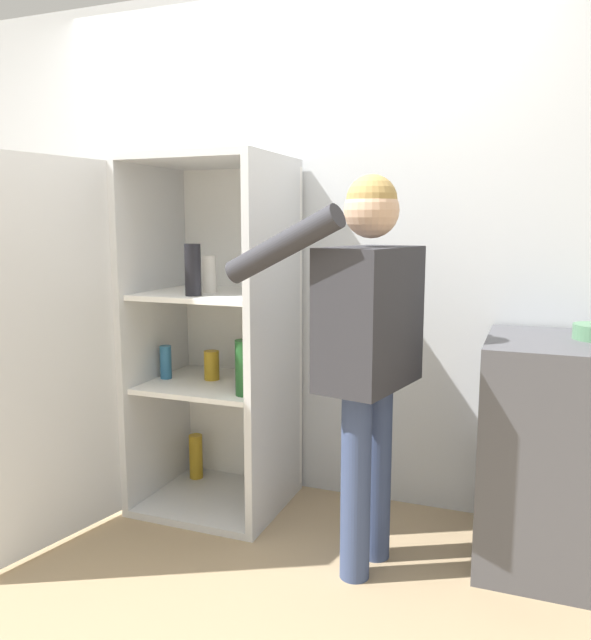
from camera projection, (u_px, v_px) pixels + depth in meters
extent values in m
plane|color=tan|center=(198.00, 575.00, 2.48)|extent=(12.00, 12.00, 0.00)
cube|color=silver|center=(288.00, 246.00, 3.19)|extent=(7.00, 0.06, 2.55)
cube|color=silver|center=(217.00, 498.00, 3.14)|extent=(0.69, 0.62, 0.04)
cube|color=silver|center=(210.00, 160.00, 2.89)|extent=(0.69, 0.62, 0.04)
cube|color=white|center=(240.00, 327.00, 3.28)|extent=(0.69, 0.03, 1.63)
cube|color=silver|center=(156.00, 332.00, 3.13)|extent=(0.03, 0.62, 1.63)
cube|color=silver|center=(275.00, 341.00, 2.90)|extent=(0.04, 0.62, 1.63)
cube|color=white|center=(214.00, 384.00, 3.05)|extent=(0.62, 0.55, 0.02)
cube|color=white|center=(213.00, 294.00, 2.98)|extent=(0.62, 0.55, 0.02)
cube|color=silver|center=(46.00, 355.00, 2.58)|extent=(0.19, 0.68, 1.63)
cylinder|color=teal|center=(166.00, 362.00, 3.10)|extent=(0.06, 0.06, 0.17)
cylinder|color=#B78C1E|center=(212.00, 365.00, 3.08)|extent=(0.07, 0.07, 0.14)
cylinder|color=beige|center=(209.00, 274.00, 2.94)|extent=(0.07, 0.07, 0.18)
cylinder|color=#1E5123|center=(245.00, 368.00, 2.79)|extent=(0.09, 0.09, 0.25)
cylinder|color=black|center=(193.00, 270.00, 2.80)|extent=(0.07, 0.07, 0.23)
cylinder|color=#B78C1E|center=(196.00, 456.00, 3.34)|extent=(0.07, 0.07, 0.24)
cylinder|color=beige|center=(268.00, 361.00, 3.04)|extent=(0.06, 0.06, 0.20)
cylinder|color=#384770|center=(356.00, 486.00, 2.42)|extent=(0.12, 0.12, 0.76)
cylinder|color=#384770|center=(377.00, 470.00, 2.57)|extent=(0.12, 0.12, 0.76)
cube|color=#2D2D33|center=(370.00, 317.00, 2.39)|extent=(0.35, 0.50, 0.54)
sphere|color=#DBAD89|center=(372.00, 210.00, 2.33)|extent=(0.21, 0.21, 0.21)
sphere|color=#AD894C|center=(372.00, 200.00, 2.33)|extent=(0.19, 0.19, 0.19)
cylinder|color=#2D2D33|center=(283.00, 246.00, 2.27)|extent=(0.51, 0.20, 0.30)
cylinder|color=#2D2D33|center=(397.00, 316.00, 2.61)|extent=(0.09, 0.09, 0.51)
cube|color=#4C4C51|center=(559.00, 454.00, 2.51)|extent=(0.60, 0.62, 0.93)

